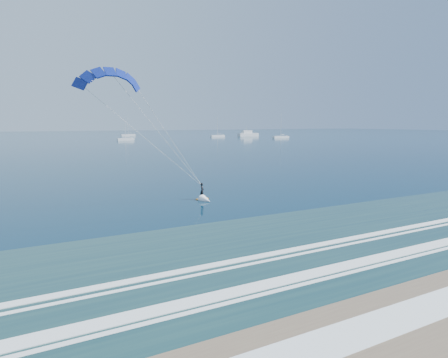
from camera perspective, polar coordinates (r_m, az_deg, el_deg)
kitesurfer_rig at (r=41.72m, az=-9.45°, el=6.72°), size 15.43×4.31×14.83m
motor_yacht at (r=262.33m, az=3.42°, el=6.44°), size 14.09×3.76×5.95m
sailboat_3 at (r=203.85m, az=-13.90°, el=5.53°), size 7.97×2.40×11.16m
sailboat_4 at (r=275.06m, az=-13.55°, el=6.13°), size 9.32×2.40×12.59m
sailboat_5 at (r=248.77m, az=-0.94°, el=6.17°), size 9.24×2.40×12.54m
sailboat_6 at (r=233.68m, az=8.11°, el=5.98°), size 10.51×2.40×14.00m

